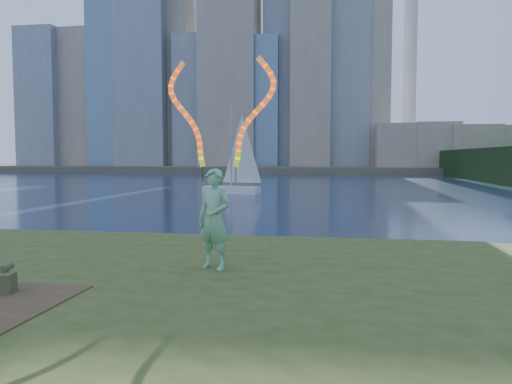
# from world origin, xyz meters

# --- Properties ---
(ground) EXTENTS (320.00, 320.00, 0.00)m
(ground) POSITION_xyz_m (0.00, 0.00, 0.00)
(ground) COLOR #1A2741
(ground) RESTS_ON ground
(grassy_knoll) EXTENTS (20.00, 18.00, 0.80)m
(grassy_knoll) POSITION_xyz_m (0.00, -2.30, 0.34)
(grassy_knoll) COLOR #374619
(grassy_knoll) RESTS_ON ground
(far_shore) EXTENTS (320.00, 40.00, 1.20)m
(far_shore) POSITION_xyz_m (0.00, 95.00, 0.60)
(far_shore) COLOR #494435
(far_shore) RESTS_ON ground
(woman_with_ribbons) EXTENTS (2.03, 0.84, 4.25)m
(woman_with_ribbons) POSITION_xyz_m (1.05, -0.07, 2.19)
(woman_with_ribbons) COLOR #147F29
(woman_with_ribbons) RESTS_ON grassy_knoll
(canvas_bag) EXTENTS (0.50, 0.56, 0.42)m
(canvas_bag) POSITION_xyz_m (-1.83, -2.32, 0.97)
(canvas_bag) COLOR #414523
(canvas_bag) RESTS_ON grassy_knoll
(sailboat) EXTENTS (4.83, 2.15, 7.25)m
(sailboat) POSITION_xyz_m (-4.87, 29.71, 1.25)
(sailboat) COLOR silver
(sailboat) RESTS_ON ground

